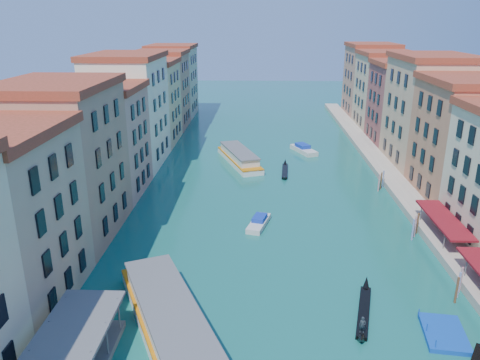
{
  "coord_description": "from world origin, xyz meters",
  "views": [
    {
      "loc": [
        -1.5,
        -16.08,
        27.03
      ],
      "look_at": [
        -3.87,
        45.32,
        5.7
      ],
      "focal_mm": 35.0,
      "sensor_mm": 36.0,
      "label": 1
    }
  ],
  "objects_px": {
    "vaporetto_near": "(169,321)",
    "vaporetto_far": "(239,157)",
    "gondola_fore": "(364,310)",
    "blue_dock": "(444,333)"
  },
  "relations": [
    {
      "from": "vaporetto_near",
      "to": "vaporetto_far",
      "type": "height_order",
      "value": "vaporetto_near"
    },
    {
      "from": "vaporetto_near",
      "to": "vaporetto_far",
      "type": "distance_m",
      "value": 53.35
    },
    {
      "from": "vaporetto_far",
      "to": "gondola_fore",
      "type": "distance_m",
      "value": 51.32
    },
    {
      "from": "gondola_fore",
      "to": "blue_dock",
      "type": "relative_size",
      "value": 1.91
    },
    {
      "from": "vaporetto_near",
      "to": "blue_dock",
      "type": "xyz_separation_m",
      "value": [
        24.67,
        0.78,
        -1.23
      ]
    },
    {
      "from": "vaporetto_near",
      "to": "gondola_fore",
      "type": "height_order",
      "value": "vaporetto_near"
    },
    {
      "from": "vaporetto_far",
      "to": "blue_dock",
      "type": "xyz_separation_m",
      "value": [
        20.56,
        -52.41,
        -0.97
      ]
    },
    {
      "from": "vaporetto_near",
      "to": "vaporetto_far",
      "type": "bearing_deg",
      "value": 60.63
    },
    {
      "from": "vaporetto_far",
      "to": "vaporetto_near",
      "type": "bearing_deg",
      "value": -113.98
    },
    {
      "from": "vaporetto_far",
      "to": "gondola_fore",
      "type": "relative_size",
      "value": 1.65
    }
  ]
}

